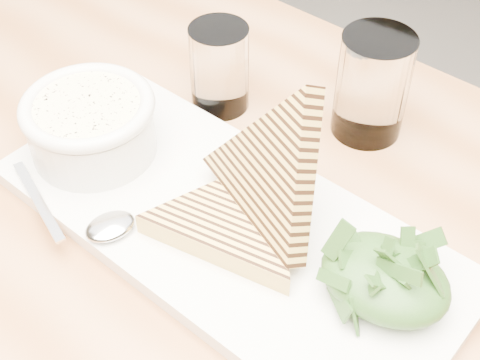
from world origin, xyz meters
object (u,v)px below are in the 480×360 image
Objects in this scene: platter at (228,225)px; glass_near at (219,68)px; glass_far at (372,86)px; table_top at (171,266)px; soup_bowl at (92,131)px.

glass_near reaches higher than platter.
glass_near is 0.16m from glass_far.
glass_far is at bearing 19.25° from glass_near.
table_top is at bearing -105.09° from glass_far.
platter is 3.61× the size of soup_bowl.
glass_far reaches higher than table_top.
table_top is 12.49× the size of glass_near.
glass_far is (0.15, 0.05, 0.01)m from glass_near.
glass_far is (0.07, 0.25, 0.08)m from table_top.
soup_bowl is at bearing -135.28° from glass_far.
platter reaches higher than table_top.
table_top is at bearing -66.88° from glass_near.
soup_bowl is 1.08× the size of glass_far.
glass_near reaches higher than soup_bowl.
table_top is 0.27m from glass_far.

